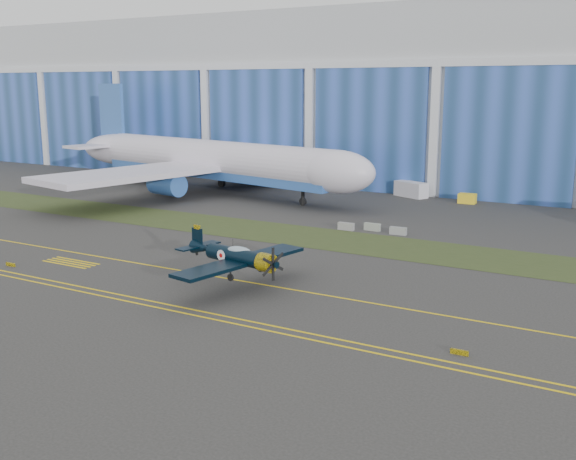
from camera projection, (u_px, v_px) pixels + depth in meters
The scene contains 16 objects.
ground at pixel (268, 268), 64.72m from camera, with size 260.00×260.00×0.00m, color #393735.
grass_median at pixel (333, 239), 76.57m from camera, with size 260.00×10.00×0.02m, color #475128.
hangar at pixel (475, 98), 122.38m from camera, with size 220.00×45.70×30.00m.
taxiway_centreline at pixel (239, 280), 60.49m from camera, with size 200.00×0.20×0.02m, color yellow.
edge_line_near at pixel (171, 310), 52.44m from camera, with size 80.00×0.20×0.02m, color yellow.
edge_line_far at pixel (179, 307), 53.29m from camera, with size 80.00×0.20×0.02m, color yellow.
hold_short_ladder at pixel (71, 262), 66.66m from camera, with size 6.00×2.40×0.02m, color yellow, non-canonical shape.
guard_board_left at pixel (11, 264), 65.28m from camera, with size 1.20×0.15×0.35m, color yellow.
guard_board_right at pixel (459, 352), 43.77m from camera, with size 1.20×0.15×0.35m, color yellow.
warbird at pixel (236, 256), 57.74m from camera, with size 13.70×15.60×4.09m.
jetliner at pixel (212, 118), 108.37m from camera, with size 79.56×71.31×24.18m.
shipping_container at pixel (411, 189), 105.95m from camera, with size 5.48×2.19×2.38m, color silver.
tug at pixel (467, 198), 100.14m from camera, with size 2.51×1.57×1.46m, color yellow.
barrier_a at pixel (346, 226), 81.63m from camera, with size 2.00×0.60×0.90m, color gray.
barrier_b at pixel (372, 227), 81.28m from camera, with size 2.00×0.60×0.90m, color gray.
barrier_c at pixel (398, 231), 79.06m from camera, with size 2.00×0.60×0.90m, color gray.
Camera 1 is at (32.89, -53.20, 17.13)m, focal length 42.00 mm.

